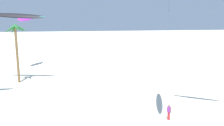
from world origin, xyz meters
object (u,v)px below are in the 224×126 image
Objects in this scene: palm_tree_3 at (16,35)px; flying_kite_3 at (17,16)px; flying_kite_0 at (26,18)px; person_near_right at (169,112)px.

palm_tree_3 is 0.83× the size of flying_kite_3.
person_near_right is (19.08, -27.30, -8.96)m from flying_kite_0.
person_near_right is at bearing -41.85° from palm_tree_3.
palm_tree_3 is 5.42× the size of person_near_right.
flying_kite_3 is (0.74, -10.08, 0.54)m from flying_kite_0.
flying_kite_0 is (-0.49, 10.65, 2.41)m from palm_tree_3.
flying_kite_3 reaches higher than palm_tree_3.
flying_kite_0 is at bearing 124.95° from person_near_right.
flying_kite_3 reaches higher than flying_kite_0.
flying_kite_0 is at bearing 94.18° from flying_kite_3.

